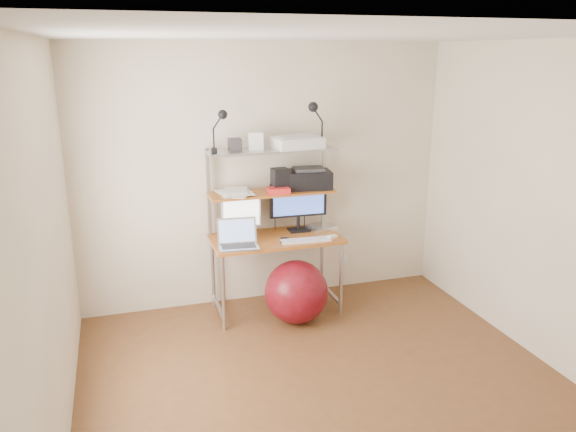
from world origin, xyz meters
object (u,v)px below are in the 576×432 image
at_px(printer, 308,179).
at_px(monitor_silver, 241,215).
at_px(monitor_black, 298,202).
at_px(laptop, 238,240).
at_px(exercise_ball, 296,292).

bearing_deg(printer, monitor_silver, -168.57).
xyz_separation_m(monitor_black, laptop, (-0.66, -0.28, -0.23)).
relative_size(printer, exercise_ball, 0.77).
xyz_separation_m(monitor_silver, printer, (0.67, 0.05, 0.29)).
distance_m(monitor_black, exercise_ball, 0.86).
height_order(laptop, exercise_ball, laptop).
distance_m(laptop, exercise_ball, 0.72).
distance_m(monitor_silver, printer, 0.73).
relative_size(monitor_silver, laptop, 1.09).
bearing_deg(monitor_silver, monitor_black, 17.14).
bearing_deg(laptop, printer, 26.10).
relative_size(laptop, printer, 0.83).
xyz_separation_m(monitor_silver, laptop, (-0.09, -0.24, -0.16)).
xyz_separation_m(monitor_silver, monitor_black, (0.57, 0.04, 0.07)).
height_order(monitor_silver, exercise_ball, monitor_silver).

